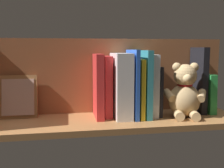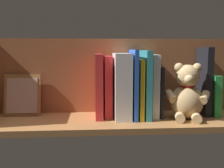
{
  "view_description": "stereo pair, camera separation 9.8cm",
  "coord_description": "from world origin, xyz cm",
  "px_view_note": "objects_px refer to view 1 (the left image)",
  "views": [
    {
      "loc": [
        16.39,
        95.87,
        26.15
      ],
      "look_at": [
        0.0,
        0.0,
        13.2
      ],
      "focal_mm": 42.09,
      "sensor_mm": 36.0,
      "label": 1
    },
    {
      "loc": [
        6.66,
        97.03,
        26.15
      ],
      "look_at": [
        0.0,
        0.0,
        13.2
      ],
      "focal_mm": 42.09,
      "sensor_mm": 36.0,
      "label": 2
    }
  ],
  "objects_px": {
    "dictionary_thick_white": "(121,85)",
    "teddy_bear": "(185,93)",
    "book_0": "(206,93)",
    "picture_frame_leaning": "(18,97)"
  },
  "relations": [
    {
      "from": "dictionary_thick_white",
      "to": "teddy_bear",
      "type": "bearing_deg",
      "value": 170.38
    },
    {
      "from": "dictionary_thick_white",
      "to": "book_0",
      "type": "bearing_deg",
      "value": -176.78
    },
    {
      "from": "book_0",
      "to": "picture_frame_leaning",
      "type": "distance_m",
      "value": 0.76
    },
    {
      "from": "dictionary_thick_white",
      "to": "picture_frame_leaning",
      "type": "xyz_separation_m",
      "value": [
        0.39,
        -0.05,
        -0.04
      ]
    },
    {
      "from": "book_0",
      "to": "picture_frame_leaning",
      "type": "height_order",
      "value": "picture_frame_leaning"
    },
    {
      "from": "teddy_bear",
      "to": "dictionary_thick_white",
      "type": "distance_m",
      "value": 0.25
    },
    {
      "from": "teddy_bear",
      "to": "dictionary_thick_white",
      "type": "height_order",
      "value": "dictionary_thick_white"
    },
    {
      "from": "dictionary_thick_white",
      "to": "picture_frame_leaning",
      "type": "height_order",
      "value": "dictionary_thick_white"
    },
    {
      "from": "dictionary_thick_white",
      "to": "picture_frame_leaning",
      "type": "relative_size",
      "value": 1.5
    },
    {
      "from": "picture_frame_leaning",
      "to": "teddy_bear",
      "type": "bearing_deg",
      "value": 171.36
    }
  ]
}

